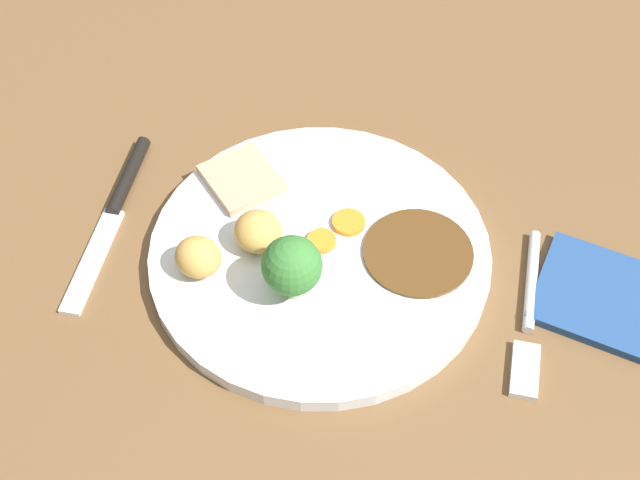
{
  "coord_description": "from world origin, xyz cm",
  "views": [
    {
      "loc": [
        -11.78,
        41.14,
        57.74
      ],
      "look_at": [
        -0.01,
        2.46,
        6.0
      ],
      "focal_mm": 46.88,
      "sensor_mm": 36.0,
      "label": 1
    }
  ],
  "objects_px": {
    "roast_potato_left": "(198,257)",
    "carrot_coin_front": "(349,222)",
    "dinner_plate": "(320,253)",
    "folded_napkin": "(609,295)",
    "roast_potato_right": "(258,231)",
    "broccoli_floret": "(292,266)",
    "knife": "(116,205)",
    "carrot_coin_back": "(317,240)",
    "fork": "(529,315)",
    "meat_slice_main": "(242,178)"
  },
  "relations": [
    {
      "from": "roast_potato_right",
      "to": "fork",
      "type": "bearing_deg",
      "value": -179.35
    },
    {
      "from": "dinner_plate",
      "to": "folded_napkin",
      "type": "distance_m",
      "value": 0.23
    },
    {
      "from": "dinner_plate",
      "to": "folded_napkin",
      "type": "bearing_deg",
      "value": -172.78
    },
    {
      "from": "fork",
      "to": "knife",
      "type": "distance_m",
      "value": 0.35
    },
    {
      "from": "carrot_coin_back",
      "to": "knife",
      "type": "height_order",
      "value": "carrot_coin_back"
    },
    {
      "from": "knife",
      "to": "dinner_plate",
      "type": "bearing_deg",
      "value": 83.98
    },
    {
      "from": "roast_potato_right",
      "to": "broccoli_floret",
      "type": "distance_m",
      "value": 0.06
    },
    {
      "from": "dinner_plate",
      "to": "fork",
      "type": "relative_size",
      "value": 1.78
    },
    {
      "from": "carrot_coin_back",
      "to": "knife",
      "type": "bearing_deg",
      "value": 1.62
    },
    {
      "from": "broccoli_floret",
      "to": "carrot_coin_front",
      "type": "bearing_deg",
      "value": -106.35
    },
    {
      "from": "meat_slice_main",
      "to": "knife",
      "type": "bearing_deg",
      "value": 26.77
    },
    {
      "from": "folded_napkin",
      "to": "carrot_coin_back",
      "type": "bearing_deg",
      "value": 5.89
    },
    {
      "from": "dinner_plate",
      "to": "roast_potato_left",
      "type": "bearing_deg",
      "value": 29.57
    },
    {
      "from": "dinner_plate",
      "to": "roast_potato_right",
      "type": "relative_size",
      "value": 7.09
    },
    {
      "from": "carrot_coin_back",
      "to": "carrot_coin_front",
      "type": "bearing_deg",
      "value": -127.17
    },
    {
      "from": "meat_slice_main",
      "to": "roast_potato_right",
      "type": "relative_size",
      "value": 1.58
    },
    {
      "from": "roast_potato_left",
      "to": "fork",
      "type": "bearing_deg",
      "value": -171.16
    },
    {
      "from": "dinner_plate",
      "to": "meat_slice_main",
      "type": "relative_size",
      "value": 4.49
    },
    {
      "from": "broccoli_floret",
      "to": "fork",
      "type": "xyz_separation_m",
      "value": [
        -0.18,
        -0.04,
        -0.04
      ]
    },
    {
      "from": "meat_slice_main",
      "to": "dinner_plate",
      "type": "bearing_deg",
      "value": 149.95
    },
    {
      "from": "roast_potato_left",
      "to": "carrot_coin_front",
      "type": "height_order",
      "value": "roast_potato_left"
    },
    {
      "from": "fork",
      "to": "meat_slice_main",
      "type": "bearing_deg",
      "value": -107.25
    },
    {
      "from": "roast_potato_right",
      "to": "carrot_coin_back",
      "type": "relative_size",
      "value": 1.67
    },
    {
      "from": "meat_slice_main",
      "to": "knife",
      "type": "height_order",
      "value": "meat_slice_main"
    },
    {
      "from": "carrot_coin_front",
      "to": "fork",
      "type": "bearing_deg",
      "value": 166.16
    },
    {
      "from": "carrot_coin_back",
      "to": "broccoli_floret",
      "type": "distance_m",
      "value": 0.06
    },
    {
      "from": "carrot_coin_front",
      "to": "fork",
      "type": "distance_m",
      "value": 0.16
    },
    {
      "from": "roast_potato_left",
      "to": "carrot_coin_front",
      "type": "distance_m",
      "value": 0.13
    },
    {
      "from": "roast_potato_right",
      "to": "carrot_coin_front",
      "type": "relative_size",
      "value": 1.43
    },
    {
      "from": "fork",
      "to": "knife",
      "type": "xyz_separation_m",
      "value": [
        0.35,
        -0.01,
        0.0
      ]
    },
    {
      "from": "carrot_coin_back",
      "to": "folded_napkin",
      "type": "bearing_deg",
      "value": -174.11
    },
    {
      "from": "knife",
      "to": "folded_napkin",
      "type": "height_order",
      "value": "knife"
    },
    {
      "from": "carrot_coin_front",
      "to": "carrot_coin_back",
      "type": "xyz_separation_m",
      "value": [
        0.02,
        0.03,
        0.0
      ]
    },
    {
      "from": "roast_potato_left",
      "to": "carrot_coin_back",
      "type": "relative_size",
      "value": 1.58
    },
    {
      "from": "broccoli_floret",
      "to": "roast_potato_left",
      "type": "bearing_deg",
      "value": 0.41
    },
    {
      "from": "carrot_coin_front",
      "to": "carrot_coin_back",
      "type": "height_order",
      "value": "same"
    },
    {
      "from": "meat_slice_main",
      "to": "folded_napkin",
      "type": "distance_m",
      "value": 0.31
    },
    {
      "from": "roast_potato_right",
      "to": "fork",
      "type": "xyz_separation_m",
      "value": [
        -0.22,
        -0.0,
        -0.03
      ]
    },
    {
      "from": "broccoli_floret",
      "to": "meat_slice_main",
      "type": "bearing_deg",
      "value": -51.24
    },
    {
      "from": "dinner_plate",
      "to": "carrot_coin_back",
      "type": "relative_size",
      "value": 11.8
    },
    {
      "from": "roast_potato_right",
      "to": "knife",
      "type": "xyz_separation_m",
      "value": [
        0.13,
        -0.01,
        -0.03
      ]
    },
    {
      "from": "meat_slice_main",
      "to": "carrot_coin_front",
      "type": "xyz_separation_m",
      "value": [
        -0.1,
        0.02,
        -0.0
      ]
    },
    {
      "from": "knife",
      "to": "roast_potato_left",
      "type": "bearing_deg",
      "value": 57.87
    },
    {
      "from": "carrot_coin_back",
      "to": "folded_napkin",
      "type": "distance_m",
      "value": 0.23
    },
    {
      "from": "dinner_plate",
      "to": "roast_potato_right",
      "type": "xyz_separation_m",
      "value": [
        0.05,
        0.01,
        0.02
      ]
    },
    {
      "from": "meat_slice_main",
      "to": "carrot_coin_front",
      "type": "relative_size",
      "value": 2.25
    },
    {
      "from": "roast_potato_right",
      "to": "folded_napkin",
      "type": "xyz_separation_m",
      "value": [
        -0.27,
        -0.04,
        -0.03
      ]
    },
    {
      "from": "roast_potato_right",
      "to": "carrot_coin_front",
      "type": "height_order",
      "value": "roast_potato_right"
    },
    {
      "from": "roast_potato_left",
      "to": "fork",
      "type": "distance_m",
      "value": 0.26
    },
    {
      "from": "knife",
      "to": "broccoli_floret",
      "type": "bearing_deg",
      "value": 68.82
    }
  ]
}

